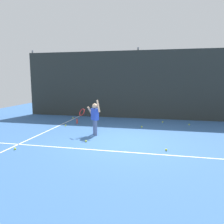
# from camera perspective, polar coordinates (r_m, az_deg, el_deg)

# --- Properties ---
(ground_plane) EXTENTS (20.00, 20.00, 0.00)m
(ground_plane) POSITION_cam_1_polar(r_m,az_deg,el_deg) (7.71, 2.90, -7.35)
(ground_plane) COLOR #335B93
(court_line_baseline) EXTENTS (9.00, 0.05, 0.00)m
(court_line_baseline) POSITION_cam_1_polar(r_m,az_deg,el_deg) (6.57, 1.10, -10.18)
(court_line_baseline) COLOR white
(court_line_baseline) RESTS_ON ground
(court_line_sideline) EXTENTS (0.05, 9.00, 0.00)m
(court_line_sideline) POSITION_cam_1_polar(r_m,az_deg,el_deg) (9.68, -15.52, -4.33)
(court_line_sideline) COLOR white
(court_line_sideline) RESTS_ON ground
(back_fence_windscreen) EXTENTS (12.56, 0.08, 3.59)m
(back_fence_windscreen) POSITION_cam_1_polar(r_m,az_deg,el_deg) (11.81, 6.60, 7.00)
(back_fence_windscreen) COLOR #282D2B
(back_fence_windscreen) RESTS_ON ground
(fence_post_0) EXTENTS (0.09, 0.09, 3.74)m
(fence_post_0) POSITION_cam_1_polar(r_m,az_deg,el_deg) (13.91, -19.57, 7.12)
(fence_post_0) COLOR slate
(fence_post_0) RESTS_ON ground
(fence_post_1) EXTENTS (0.09, 0.09, 3.74)m
(fence_post_1) POSITION_cam_1_polar(r_m,az_deg,el_deg) (11.87, 6.64, 7.37)
(fence_post_1) COLOR slate
(fence_post_1) RESTS_ON ground
(tennis_player) EXTENTS (0.89, 0.50, 1.35)m
(tennis_player) POSITION_cam_1_polar(r_m,az_deg,el_deg) (8.30, -4.61, -1.06)
(tennis_player) COLOR slate
(tennis_player) RESTS_ON ground
(water_bottle) EXTENTS (0.07, 0.07, 0.22)m
(water_bottle) POSITION_cam_1_polar(r_m,az_deg,el_deg) (10.63, -9.07, -2.37)
(water_bottle) COLOR #D83F33
(water_bottle) RESTS_ON ground
(tennis_ball_0) EXTENTS (0.07, 0.07, 0.07)m
(tennis_ball_0) POSITION_cam_1_polar(r_m,az_deg,el_deg) (12.00, -10.13, -1.50)
(tennis_ball_0) COLOR #CCE033
(tennis_ball_0) RESTS_ON ground
(tennis_ball_1) EXTENTS (0.07, 0.07, 0.07)m
(tennis_ball_1) POSITION_cam_1_polar(r_m,az_deg,el_deg) (9.72, 7.71, -3.84)
(tennis_ball_1) COLOR #CCE033
(tennis_ball_1) RESTS_ON ground
(tennis_ball_2) EXTENTS (0.07, 0.07, 0.07)m
(tennis_ball_2) POSITION_cam_1_polar(r_m,az_deg,el_deg) (10.99, 13.02, -2.53)
(tennis_ball_2) COLOR #CCE033
(tennis_ball_2) RESTS_ON ground
(tennis_ball_3) EXTENTS (0.07, 0.07, 0.07)m
(tennis_ball_3) POSITION_cam_1_polar(r_m,az_deg,el_deg) (6.80, 13.90, -9.51)
(tennis_ball_3) COLOR #CCE033
(tennis_ball_3) RESTS_ON ground
(tennis_ball_4) EXTENTS (0.07, 0.07, 0.07)m
(tennis_ball_4) POSITION_cam_1_polar(r_m,az_deg,el_deg) (10.72, 19.41, -3.08)
(tennis_ball_4) COLOR #CCE033
(tennis_ball_4) RESTS_ON ground
(tennis_ball_5) EXTENTS (0.07, 0.07, 0.07)m
(tennis_ball_5) POSITION_cam_1_polar(r_m,az_deg,el_deg) (10.14, -11.96, -3.43)
(tennis_ball_5) COLOR #CCE033
(tennis_ball_5) RESTS_ON ground
(tennis_ball_6) EXTENTS (0.07, 0.07, 0.07)m
(tennis_ball_6) POSITION_cam_1_polar(r_m,az_deg,el_deg) (7.31, -23.88, -8.73)
(tennis_ball_6) COLOR #CCE033
(tennis_ball_6) RESTS_ON ground
(tennis_ball_7) EXTENTS (0.07, 0.07, 0.07)m
(tennis_ball_7) POSITION_cam_1_polar(r_m,az_deg,el_deg) (7.53, -6.77, -7.53)
(tennis_ball_7) COLOR #CCE033
(tennis_ball_7) RESTS_ON ground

